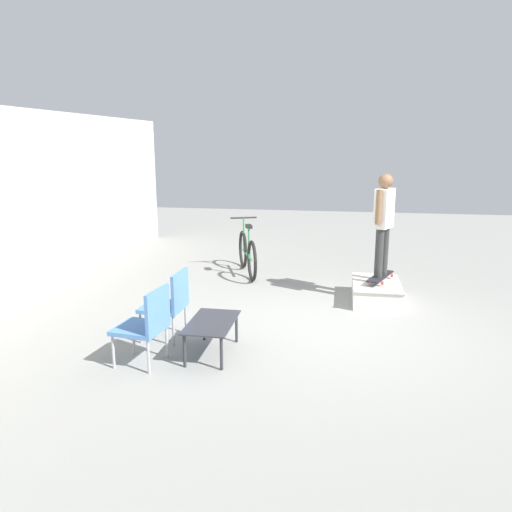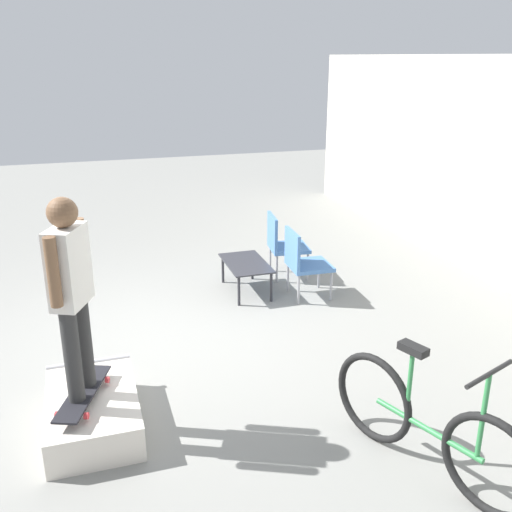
{
  "view_description": "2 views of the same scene",
  "coord_description": "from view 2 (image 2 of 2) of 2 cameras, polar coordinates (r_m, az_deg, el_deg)",
  "views": [
    {
      "loc": [
        -6.46,
        -0.15,
        2.49
      ],
      "look_at": [
        0.29,
        1.01,
        0.92
      ],
      "focal_mm": 35.0,
      "sensor_mm": 36.0,
      "label": 1
    },
    {
      "loc": [
        5.71,
        -0.66,
        2.97
      ],
      "look_at": [
        0.29,
        1.04,
        0.98
      ],
      "focal_mm": 40.0,
      "sensor_mm": 36.0,
      "label": 2
    }
  ],
  "objects": [
    {
      "name": "coffee_table",
      "position": [
        7.5,
        -1.01,
        -1.0
      ],
      "size": [
        0.91,
        0.53,
        0.41
      ],
      "color": "#2D2D33",
      "rests_on": "ground_plane"
    },
    {
      "name": "bicycle",
      "position": [
        4.56,
        16.73,
        -15.99
      ],
      "size": [
        1.69,
        0.73,
        1.05
      ],
      "rotation": [
        0.0,
        0.0,
        0.36
      ],
      "color": "black",
      "rests_on": "ground_plane"
    },
    {
      "name": "ground_plane",
      "position": [
        6.47,
        -9.73,
        -8.28
      ],
      "size": [
        24.0,
        24.0,
        0.0
      ],
      "primitive_type": "plane",
      "color": "gray"
    },
    {
      "name": "skateboard_on_ramp",
      "position": [
        4.96,
        -16.89,
        -12.97
      ],
      "size": [
        0.85,
        0.49,
        0.07
      ],
      "rotation": [
        0.0,
        0.0,
        -0.37
      ],
      "color": "black",
      "rests_on": "skate_ramp_box"
    },
    {
      "name": "patio_chair_right",
      "position": [
        7.32,
        4.72,
        -0.4
      ],
      "size": [
        0.54,
        0.54,
        0.9
      ],
      "rotation": [
        0.0,
        0.0,
        3.1
      ],
      "color": "#99999E",
      "rests_on": "ground_plane"
    },
    {
      "name": "patio_chair_left",
      "position": [
        8.0,
        2.67,
        1.37
      ],
      "size": [
        0.58,
        0.58,
        0.9
      ],
      "rotation": [
        0.0,
        0.0,
        3.02
      ],
      "color": "#99999E",
      "rests_on": "ground_plane"
    },
    {
      "name": "skate_ramp_box",
      "position": [
        5.15,
        -16.0,
        -14.7
      ],
      "size": [
        1.18,
        0.74,
        0.33
      ],
      "color": "silver",
      "rests_on": "ground_plane"
    },
    {
      "name": "person_skater",
      "position": [
        4.54,
        -18.06,
        -2.67
      ],
      "size": [
        0.53,
        0.34,
        1.62
      ],
      "rotation": [
        0.0,
        0.0,
        -0.43
      ],
      "color": "#2D2D2D",
      "rests_on": "skateboard_on_ramp"
    }
  ]
}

